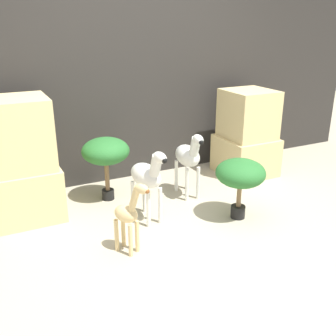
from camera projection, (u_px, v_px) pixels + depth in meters
name	position (u px, v px, depth m)	size (l,w,h in m)	color
ground_plane	(202.00, 238.00, 3.34)	(14.00, 14.00, 0.00)	#B2A88E
wall_back	(129.00, 82.00, 4.32)	(6.40, 0.08, 2.20)	#2D2B28
rock_pillar_left	(23.00, 163.00, 3.55)	(0.60, 0.62, 1.12)	#DBC184
rock_pillar_right	(247.00, 136.00, 4.61)	(0.60, 0.62, 1.00)	#DBC184
zebra_right	(189.00, 156.00, 4.00)	(0.24, 0.52, 0.72)	silver
zebra_left	(148.00, 176.00, 3.49)	(0.27, 0.52, 0.72)	silver
giraffe_figurine	(129.00, 214.00, 3.03)	(0.25, 0.34, 0.62)	#E0C184
potted_palm_front	(106.00, 152.00, 3.89)	(0.47, 0.47, 0.65)	black
potted_palm_back	(240.00, 175.00, 3.54)	(0.45, 0.45, 0.57)	black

